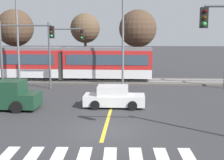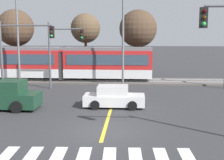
{
  "view_description": "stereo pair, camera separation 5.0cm",
  "coord_description": "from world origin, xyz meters",
  "px_view_note": "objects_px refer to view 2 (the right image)",
  "views": [
    {
      "loc": [
        1.45,
        -15.86,
        5.22
      ],
      "look_at": [
        -0.1,
        7.37,
        1.6
      ],
      "focal_mm": 50.0,
      "sensor_mm": 36.0,
      "label": 1
    },
    {
      "loc": [
        1.5,
        -15.86,
        5.22
      ],
      "look_at": [
        -0.1,
        7.37,
        1.6
      ],
      "focal_mm": 50.0,
      "sensor_mm": 36.0,
      "label": 2
    }
  ],
  "objects_px": {
    "light_rail_tram": "(63,62)",
    "bare_tree_far_west": "(15,28)",
    "sedan_crossing": "(114,97)",
    "bare_tree_west": "(85,28)",
    "street_lamp_west": "(19,32)",
    "traffic_light_far_left": "(61,46)",
    "bare_tree_east": "(138,29)",
    "pickup_truck": "(1,97)",
    "traffic_light_mid_left": "(19,47)",
    "street_lamp_centre": "(125,30)"
  },
  "relations": [
    {
      "from": "sedan_crossing",
      "to": "traffic_light_far_left",
      "type": "height_order",
      "value": "traffic_light_far_left"
    },
    {
      "from": "pickup_truck",
      "to": "traffic_light_far_left",
      "type": "relative_size",
      "value": 0.9
    },
    {
      "from": "street_lamp_west",
      "to": "bare_tree_west",
      "type": "relative_size",
      "value": 1.24
    },
    {
      "from": "traffic_light_far_left",
      "to": "bare_tree_far_west",
      "type": "bearing_deg",
      "value": 131.19
    },
    {
      "from": "traffic_light_mid_left",
      "to": "street_lamp_west",
      "type": "distance_m",
      "value": 6.75
    },
    {
      "from": "street_lamp_centre",
      "to": "pickup_truck",
      "type": "bearing_deg",
      "value": -133.45
    },
    {
      "from": "pickup_truck",
      "to": "sedan_crossing",
      "type": "bearing_deg",
      "value": 7.79
    },
    {
      "from": "traffic_light_mid_left",
      "to": "light_rail_tram",
      "type": "bearing_deg",
      "value": 81.78
    },
    {
      "from": "sedan_crossing",
      "to": "bare_tree_west",
      "type": "distance_m",
      "value": 18.23
    },
    {
      "from": "street_lamp_centre",
      "to": "traffic_light_mid_left",
      "type": "bearing_deg",
      "value": -144.83
    },
    {
      "from": "bare_tree_far_west",
      "to": "bare_tree_west",
      "type": "height_order",
      "value": "bare_tree_far_west"
    },
    {
      "from": "light_rail_tram",
      "to": "bare_tree_east",
      "type": "relative_size",
      "value": 2.39
    },
    {
      "from": "traffic_light_mid_left",
      "to": "street_lamp_centre",
      "type": "xyz_separation_m",
      "value": [
        7.91,
        5.57,
        1.28
      ]
    },
    {
      "from": "light_rail_tram",
      "to": "pickup_truck",
      "type": "distance_m",
      "value": 12.22
    },
    {
      "from": "traffic_light_far_left",
      "to": "bare_tree_east",
      "type": "bearing_deg",
      "value": 50.83
    },
    {
      "from": "street_lamp_west",
      "to": "bare_tree_east",
      "type": "height_order",
      "value": "street_lamp_west"
    },
    {
      "from": "pickup_truck",
      "to": "bare_tree_far_west",
      "type": "bearing_deg",
      "value": 107.18
    },
    {
      "from": "bare_tree_east",
      "to": "street_lamp_centre",
      "type": "bearing_deg",
      "value": -99.2
    },
    {
      "from": "sedan_crossing",
      "to": "traffic_light_far_left",
      "type": "bearing_deg",
      "value": 127.98
    },
    {
      "from": "street_lamp_west",
      "to": "bare_tree_far_west",
      "type": "distance_m",
      "value": 7.52
    },
    {
      "from": "street_lamp_west",
      "to": "street_lamp_centre",
      "type": "bearing_deg",
      "value": -3.79
    },
    {
      "from": "pickup_truck",
      "to": "traffic_light_mid_left",
      "type": "distance_m",
      "value": 4.44
    },
    {
      "from": "street_lamp_centre",
      "to": "bare_tree_west",
      "type": "bearing_deg",
      "value": 118.62
    },
    {
      "from": "traffic_light_mid_left",
      "to": "bare_tree_far_west",
      "type": "relative_size",
      "value": 0.77
    },
    {
      "from": "traffic_light_mid_left",
      "to": "pickup_truck",
      "type": "bearing_deg",
      "value": -94.92
    },
    {
      "from": "pickup_truck",
      "to": "traffic_light_far_left",
      "type": "bearing_deg",
      "value": 73.03
    },
    {
      "from": "traffic_light_mid_left",
      "to": "street_lamp_centre",
      "type": "height_order",
      "value": "street_lamp_centre"
    },
    {
      "from": "traffic_light_far_left",
      "to": "bare_tree_east",
      "type": "xyz_separation_m",
      "value": [
        7.07,
        8.68,
        1.66
      ]
    },
    {
      "from": "street_lamp_west",
      "to": "street_lamp_centre",
      "type": "relative_size",
      "value": 0.98
    },
    {
      "from": "light_rail_tram",
      "to": "bare_tree_west",
      "type": "xyz_separation_m",
      "value": [
        1.49,
        5.94,
        3.56
      ]
    },
    {
      "from": "light_rail_tram",
      "to": "pickup_truck",
      "type": "relative_size",
      "value": 3.4
    },
    {
      "from": "bare_tree_far_west",
      "to": "bare_tree_west",
      "type": "bearing_deg",
      "value": 12.68
    },
    {
      "from": "light_rail_tram",
      "to": "bare_tree_far_west",
      "type": "xyz_separation_m",
      "value": [
        -6.57,
        4.13,
        3.59
      ]
    },
    {
      "from": "street_lamp_centre",
      "to": "bare_tree_far_west",
      "type": "height_order",
      "value": "street_lamp_centre"
    },
    {
      "from": "pickup_truck",
      "to": "bare_tree_east",
      "type": "height_order",
      "value": "bare_tree_east"
    },
    {
      "from": "traffic_light_far_left",
      "to": "street_lamp_centre",
      "type": "xyz_separation_m",
      "value": [
        5.8,
        0.87,
        1.43
      ]
    },
    {
      "from": "bare_tree_far_west",
      "to": "pickup_truck",
      "type": "bearing_deg",
      "value": -72.82
    },
    {
      "from": "street_lamp_centre",
      "to": "bare_tree_west",
      "type": "relative_size",
      "value": 1.27
    },
    {
      "from": "bare_tree_far_west",
      "to": "bare_tree_east",
      "type": "height_order",
      "value": "bare_tree_far_west"
    },
    {
      "from": "light_rail_tram",
      "to": "bare_tree_west",
      "type": "bearing_deg",
      "value": 75.88
    },
    {
      "from": "street_lamp_west",
      "to": "bare_tree_east",
      "type": "xyz_separation_m",
      "value": [
        11.46,
        7.14,
        0.4
      ]
    },
    {
      "from": "sedan_crossing",
      "to": "bare_tree_far_west",
      "type": "bearing_deg",
      "value": 129.8
    },
    {
      "from": "traffic_light_far_left",
      "to": "bare_tree_west",
      "type": "relative_size",
      "value": 0.81
    },
    {
      "from": "street_lamp_west",
      "to": "bare_tree_far_west",
      "type": "relative_size",
      "value": 1.18
    },
    {
      "from": "light_rail_tram",
      "to": "bare_tree_east",
      "type": "xyz_separation_m",
      "value": [
        7.88,
        4.38,
        3.51
      ]
    },
    {
      "from": "traffic_light_far_left",
      "to": "traffic_light_mid_left",
      "type": "bearing_deg",
      "value": -114.09
    },
    {
      "from": "light_rail_tram",
      "to": "traffic_light_far_left",
      "type": "bearing_deg",
      "value": -79.4
    },
    {
      "from": "street_lamp_west",
      "to": "bare_tree_far_west",
      "type": "bearing_deg",
      "value": 113.42
    },
    {
      "from": "pickup_truck",
      "to": "bare_tree_far_west",
      "type": "relative_size",
      "value": 0.69
    },
    {
      "from": "light_rail_tram",
      "to": "traffic_light_mid_left",
      "type": "bearing_deg",
      "value": -98.22
    }
  ]
}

